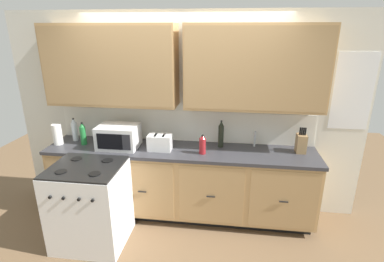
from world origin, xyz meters
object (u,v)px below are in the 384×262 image
object	(u,v)px
bottle_red	(202,145)
bottle_clear	(75,130)
bottle_green	(83,134)
microwave	(118,137)
paper_towel_roll	(57,134)
toaster	(160,142)
knife_block	(301,143)
stove_range	(90,205)
bottle_dark	(221,134)

from	to	relation	value
bottle_red	bottle_clear	size ratio (longest dim) A/B	0.77
bottle_red	bottle_green	bearing A→B (deg)	176.43
microwave	bottle_red	xyz separation A→B (m)	(1.04, -0.06, -0.03)
bottle_red	bottle_green	size ratio (longest dim) A/B	0.80
microwave	bottle_green	bearing A→B (deg)	175.99
paper_towel_roll	bottle_clear	distance (m)	0.22
toaster	bottle_clear	distance (m)	1.19
microwave	paper_towel_roll	size ratio (longest dim) A/B	1.85
toaster	knife_block	size ratio (longest dim) A/B	0.90
knife_block	bottle_clear	xyz separation A→B (m)	(-2.84, 0.02, 0.03)
toaster	knife_block	world-z (taller)	knife_block
paper_towel_roll	bottle_clear	bearing A→B (deg)	46.10
bottle_green	knife_block	bearing A→B (deg)	2.14
stove_range	toaster	world-z (taller)	toaster
microwave	bottle_red	distance (m)	1.04
stove_range	bottle_red	size ratio (longest dim) A/B	4.08
bottle_clear	toaster	bearing A→B (deg)	-8.35
knife_block	bottle_dark	world-z (taller)	bottle_dark
bottle_red	stove_range	bearing A→B (deg)	-156.03
microwave	paper_towel_roll	world-z (taller)	microwave
knife_block	bottle_green	size ratio (longest dim) A/B	1.07
microwave	bottle_dark	size ratio (longest dim) A/B	1.42
toaster	bottle_red	size ratio (longest dim) A/B	1.20
toaster	knife_block	xyz separation A→B (m)	(1.67, 0.15, 0.02)
stove_range	bottle_green	bearing A→B (deg)	117.38
toaster	paper_towel_roll	distance (m)	1.32
paper_towel_roll	bottle_red	xyz separation A→B (m)	(1.84, -0.06, -0.02)
stove_range	bottle_clear	world-z (taller)	bottle_clear
microwave	bottle_clear	bearing A→B (deg)	166.60
bottle_green	bottle_clear	size ratio (longest dim) A/B	0.96
bottle_clear	microwave	bearing A→B (deg)	-13.40
bottle_dark	stove_range	bearing A→B (deg)	-151.07
paper_towel_roll	microwave	bearing A→B (deg)	0.00
bottle_red	bottle_clear	xyz separation A→B (m)	(-1.69, 0.22, 0.03)
microwave	bottle_red	bearing A→B (deg)	-3.37
toaster	bottle_clear	bearing A→B (deg)	171.65
bottle_red	bottle_dark	size ratio (longest dim) A/B	0.69
paper_towel_roll	toaster	bearing A→B (deg)	-0.72
toaster	microwave	bearing A→B (deg)	178.17
bottle_red	bottle_clear	bearing A→B (deg)	172.70
knife_block	bottle_green	world-z (taller)	knife_block
microwave	bottle_dark	bearing A→B (deg)	8.23
stove_range	bottle_dark	bearing A→B (deg)	28.93
microwave	toaster	distance (m)	0.52
paper_towel_roll	bottle_dark	distance (m)	2.05
microwave	knife_block	world-z (taller)	knife_block
toaster	paper_towel_roll	size ratio (longest dim) A/B	1.08
knife_block	bottle_clear	bearing A→B (deg)	179.54
stove_range	bottle_green	distance (m)	0.92
knife_block	paper_towel_roll	xyz separation A→B (m)	(-2.99, -0.13, 0.01)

